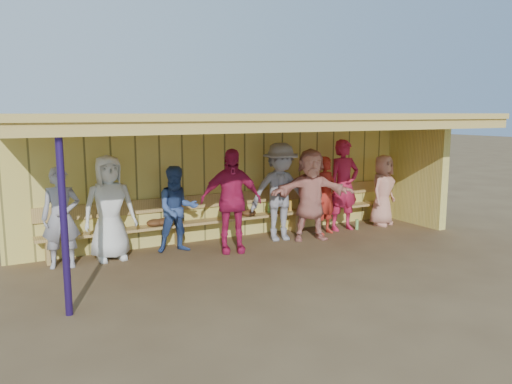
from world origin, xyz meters
TOP-DOWN VIEW (x-y plane):
  - ground at (0.00, 0.00)m, footprint 90.00×90.00m
  - player_a at (-3.39, 0.73)m, footprint 0.68×0.53m
  - player_b at (-2.60, 0.81)m, footprint 0.90×0.60m
  - player_c at (-1.41, 0.73)m, footprint 0.83×0.68m
  - player_d at (-0.56, 0.27)m, footprint 1.19×0.75m
  - player_e at (0.67, 0.58)m, footprint 1.35×0.92m
  - player_f at (1.22, 0.32)m, footprint 1.77×1.03m
  - player_g at (2.32, 0.69)m, footprint 0.74×0.51m
  - player_h at (3.39, 0.65)m, footprint 0.91×0.75m
  - player_extra at (1.77, 0.58)m, footprint 0.68×0.56m
  - dugout_structure at (0.39, 0.69)m, footprint 8.80×3.20m
  - bench at (0.00, 1.12)m, footprint 7.60×0.34m
  - dugout_equipment at (-0.31, 0.99)m, footprint 5.62×0.62m

SIDE VIEW (x-z plane):
  - ground at x=0.00m, z-range 0.00..0.00m
  - dugout_equipment at x=-0.31m, z-range 0.09..0.89m
  - bench at x=0.00m, z-range 0.06..0.99m
  - player_c at x=-1.41m, z-range 0.00..1.57m
  - player_h at x=3.39m, z-range 0.00..1.59m
  - player_extra at x=1.77m, z-range 0.00..1.62m
  - player_a at x=-3.39m, z-range 0.00..1.66m
  - player_b at x=-2.60m, z-range 0.00..1.81m
  - player_f at x=1.22m, z-range 0.00..1.82m
  - player_d at x=-0.56m, z-range 0.00..1.89m
  - player_e at x=0.67m, z-range 0.00..1.93m
  - player_g at x=2.32m, z-range 0.00..1.95m
  - dugout_structure at x=0.39m, z-range 0.44..2.94m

